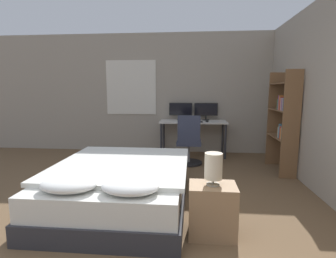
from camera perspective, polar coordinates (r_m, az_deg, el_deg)
name	(u,v)px	position (r m, az deg, el deg)	size (l,w,h in m)	color
wall_back	(173,94)	(6.06, 1.13, 7.73)	(12.00, 0.08, 2.70)	#9E9384
bed	(121,185)	(3.38, -10.22, -11.94)	(1.62, 2.01, 0.61)	#2D2D33
nightstand	(212,210)	(2.74, 9.61, -17.04)	(0.46, 0.34, 0.52)	#997551
bedside_lamp	(213,167)	(2.58, 9.86, -8.06)	(0.17, 0.17, 0.32)	gray
desk	(193,126)	(5.73, 5.48, 0.74)	(1.44, 0.59, 0.76)	beige
monitor_left	(181,110)	(5.90, 2.78, 4.16)	(0.52, 0.16, 0.38)	black
monitor_right	(206,110)	(5.90, 8.27, 4.08)	(0.52, 0.16, 0.38)	black
keyboard	(193,122)	(5.53, 5.50, 1.60)	(0.39, 0.13, 0.02)	black
computer_mouse	(207,121)	(5.54, 8.47, 1.64)	(0.07, 0.05, 0.04)	black
office_chair	(189,145)	(5.06, 4.55, -3.50)	(0.52, 0.52, 0.97)	black
bookshelf	(285,117)	(4.89, 24.04, 2.47)	(0.28, 0.86, 1.76)	brown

